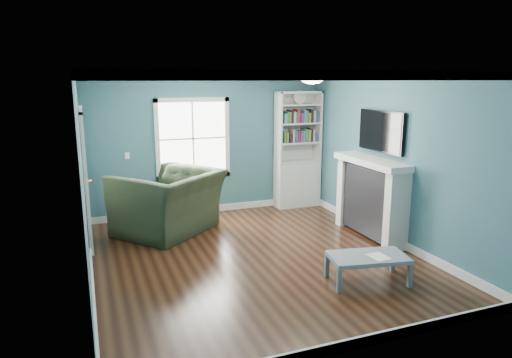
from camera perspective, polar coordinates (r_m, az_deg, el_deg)
name	(u,v)px	position (r m, az deg, el deg)	size (l,w,h in m)	color
floor	(256,257)	(6.71, -0.06, -9.77)	(5.00, 5.00, 0.00)	black
room_walls	(256,150)	(6.29, -0.06, 3.69)	(5.00, 5.00, 5.00)	#346973
trim	(256,174)	(6.35, -0.06, 0.62)	(4.50, 5.00, 2.60)	white
window	(193,139)	(8.58, -7.89, 5.03)	(1.40, 0.06, 1.50)	white
bookshelf	(297,161)	(9.18, 5.18, 2.25)	(0.90, 0.35, 2.31)	silver
fireplace	(371,199)	(7.62, 14.17, -2.40)	(0.44, 1.58, 1.30)	black
tv	(381,131)	(7.50, 15.38, 5.77)	(0.06, 1.10, 0.65)	black
door	(85,178)	(7.36, -20.55, 0.15)	(0.12, 0.98, 2.17)	silver
ceiling_fixture	(312,78)	(6.68, 7.04, 12.45)	(0.38, 0.38, 0.15)	white
light_switch	(127,156)	(8.43, -15.81, 2.83)	(0.08, 0.01, 0.12)	white
recliner	(169,192)	(7.74, -10.88, -1.60)	(1.58, 1.03, 1.38)	#252D1C
coffee_table	(368,259)	(6.03, 13.83, -9.66)	(1.05, 0.71, 0.35)	#556066
paper_sheet	(379,257)	(6.00, 15.09, -9.34)	(0.21, 0.26, 0.00)	white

